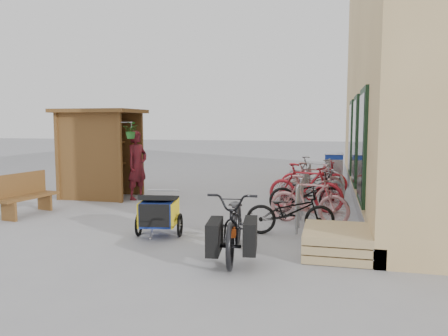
% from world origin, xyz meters
% --- Properties ---
extents(ground, '(80.00, 80.00, 0.00)m').
position_xyz_m(ground, '(0.00, 0.00, 0.00)').
color(ground, gray).
extents(kiosk, '(2.49, 1.65, 2.40)m').
position_xyz_m(kiosk, '(-3.28, 2.47, 1.55)').
color(kiosk, brown).
rests_on(kiosk, ground).
extents(bike_rack, '(0.05, 5.35, 0.86)m').
position_xyz_m(bike_rack, '(2.30, 2.40, 0.52)').
color(bike_rack, '#A5A8AD').
rests_on(bike_rack, ground).
extents(pallet_stack, '(1.00, 1.20, 0.40)m').
position_xyz_m(pallet_stack, '(3.00, -1.40, 0.21)').
color(pallet_stack, tan).
rests_on(pallet_stack, ground).
extents(bench, '(0.66, 1.52, 0.93)m').
position_xyz_m(bench, '(-3.68, -0.01, 0.48)').
color(bench, brown).
rests_on(bench, ground).
extents(shopping_carts, '(0.59, 1.64, 1.06)m').
position_xyz_m(shopping_carts, '(3.00, 6.73, 0.62)').
color(shopping_carts, silver).
rests_on(shopping_carts, ground).
extents(child_trailer, '(0.87, 1.40, 0.81)m').
position_xyz_m(child_trailer, '(-0.11, -0.96, 0.45)').
color(child_trailer, navy).
rests_on(child_trailer, ground).
extents(cargo_bike, '(0.96, 2.09, 1.06)m').
position_xyz_m(cargo_bike, '(1.49, -1.86, 0.52)').
color(cargo_bike, black).
rests_on(cargo_bike, ground).
extents(person_kiosk, '(0.63, 0.77, 1.83)m').
position_xyz_m(person_kiosk, '(-2.10, 2.43, 0.92)').
color(person_kiosk, maroon).
rests_on(person_kiosk, ground).
extents(bike_0, '(1.69, 0.85, 0.85)m').
position_xyz_m(bike_0, '(2.19, -0.30, 0.42)').
color(bike_0, black).
rests_on(bike_0, ground).
extents(bike_1, '(1.71, 0.86, 0.99)m').
position_xyz_m(bike_1, '(2.48, 0.60, 0.49)').
color(bike_1, '#B87779').
rests_on(bike_1, ground).
extents(bike_2, '(1.84, 1.11, 0.91)m').
position_xyz_m(bike_2, '(2.38, 1.75, 0.46)').
color(bike_2, black).
rests_on(bike_2, ground).
extents(bike_3, '(1.90, 1.08, 1.10)m').
position_xyz_m(bike_3, '(2.33, 1.93, 0.55)').
color(bike_3, maroon).
rests_on(bike_3, ground).
extents(bike_4, '(1.80, 1.00, 0.90)m').
position_xyz_m(bike_4, '(2.44, 2.97, 0.45)').
color(bike_4, '#99999D').
rests_on(bike_4, ground).
extents(bike_5, '(1.75, 0.85, 1.01)m').
position_xyz_m(bike_5, '(2.42, 3.34, 0.51)').
color(bike_5, '#B87779').
rests_on(bike_5, ground).
extents(bike_6, '(1.93, 0.92, 0.98)m').
position_xyz_m(bike_6, '(2.44, 4.18, 0.49)').
color(bike_6, maroon).
rests_on(bike_6, ground).
extents(bike_7, '(1.86, 1.07, 1.08)m').
position_xyz_m(bike_7, '(2.44, 4.51, 0.54)').
color(bike_7, '#99999D').
rests_on(bike_7, ground).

